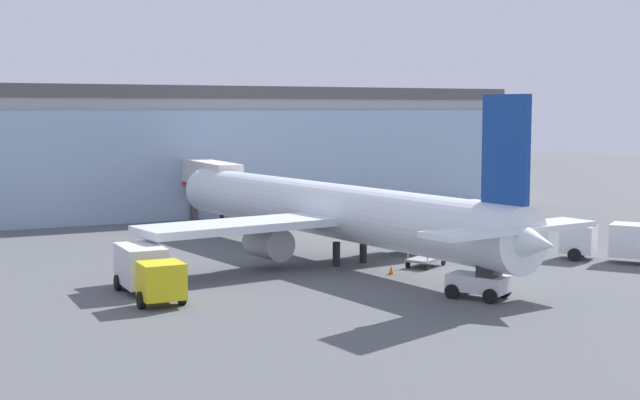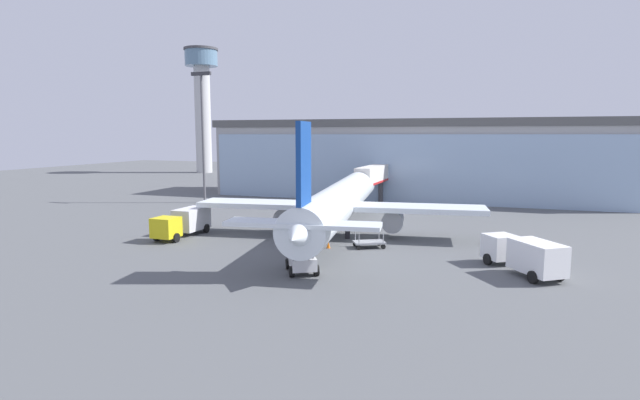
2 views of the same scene
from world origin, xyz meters
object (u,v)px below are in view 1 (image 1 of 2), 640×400
Objects in this scene: fuel_truck at (621,241)px; safety_cone_nose at (391,270)px; airplane at (331,211)px; pushback_tug at (480,281)px; baggage_cart at (426,259)px; safety_cone_wingtip at (498,243)px; catering_truck at (147,270)px; jet_bridge at (208,177)px.

safety_cone_nose is at bearing 43.91° from fuel_truck.
airplane reaches higher than pushback_tug.
safety_cone_wingtip is at bearing -1.51° from baggage_cart.
fuel_truck is at bearing -47.20° from baggage_cart.
catering_truck and fuel_truck have the same top height.
airplane is at bearing -23.54° from pushback_tug.
jet_bridge is 30.55m from catering_truck.
safety_cone_wingtip is (12.37, 14.62, -0.70)m from pushback_tug.
fuel_truck reaches higher than pushback_tug.
baggage_cart is at bearing -166.18° from jet_bridge.
fuel_truck is 13.10× the size of safety_cone_wingtip.
catering_truck reaches higher than safety_cone_nose.
safety_cone_nose is (2.55, -27.70, -4.11)m from jet_bridge.
safety_cone_nose is (15.54, -0.21, -1.19)m from catering_truck.
pushback_tug is 8.37m from safety_cone_nose.
airplane reaches higher than jet_bridge.
jet_bridge reaches higher than safety_cone_nose.
pushback_tug reaches higher than baggage_cart.
airplane is 10.85× the size of pushback_tug.
airplane is 5.58× the size of fuel_truck.
baggage_cart is at bearing -152.88° from safety_cone_wingtip.
baggage_cart reaches higher than safety_cone_wingtip.
jet_bridge is 22.09× the size of safety_cone_nose.
airplane reaches higher than fuel_truck.
catering_truck is at bearing -167.96° from safety_cone_wingtip.
pushback_tug reaches higher than safety_cone_nose.
jet_bridge is 36.32m from pushback_tug.
pushback_tug is (16.28, -8.51, -0.49)m from catering_truck.
airplane is (1.61, -21.19, -0.98)m from jet_bridge.
baggage_cart is (5.99, -26.34, -3.88)m from jet_bridge.
safety_cone_nose and safety_cone_wingtip have the same top height.
airplane is 7.36m from baggage_cart.
airplane is at bearing 98.23° from safety_cone_nose.
jet_bridge is at bearing 95.26° from safety_cone_nose.
jet_bridge reaches higher than pushback_tug.
pushback_tug is at bearing -173.78° from jet_bridge.
safety_cone_wingtip is (15.66, -21.39, -4.11)m from jet_bridge.
catering_truck is at bearing 48.51° from fuel_truck.
safety_cone_nose is (-0.74, 8.30, -0.70)m from pushback_tug.
safety_cone_nose is at bearing 173.00° from baggage_cart.
baggage_cart is at bearing 35.60° from fuel_truck.
baggage_cart is 10.86m from safety_cone_wingtip.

